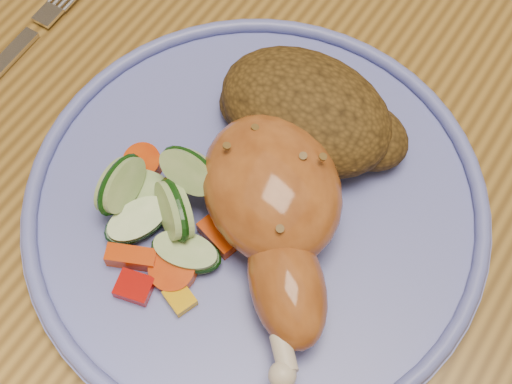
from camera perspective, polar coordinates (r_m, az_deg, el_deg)
ground at (r=1.21m, az=6.61°, el=-14.22°), size 4.00×4.00×0.00m
dining_table at (r=0.59m, az=13.31°, el=0.88°), size 0.90×1.40×0.75m
plate at (r=0.46m, az=0.00°, el=-1.20°), size 0.30×0.30×0.01m
plate_rim at (r=0.45m, az=0.00°, el=-0.58°), size 0.30×0.30×0.01m
chicken_leg at (r=0.42m, az=1.54°, el=-1.46°), size 0.15×0.16×0.05m
rice_pilaf at (r=0.47m, az=4.31°, el=6.27°), size 0.13×0.09×0.05m
vegetable_pile at (r=0.44m, az=-7.79°, el=-1.47°), size 0.10×0.10×0.05m
fork at (r=0.56m, az=-19.12°, el=10.26°), size 0.02×0.15×0.00m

